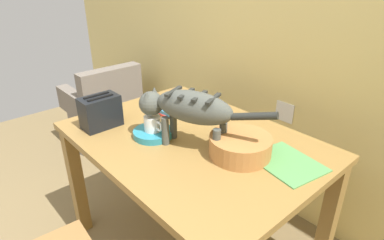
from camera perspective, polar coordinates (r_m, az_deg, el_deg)
name	(u,v)px	position (r m, az deg, el deg)	size (l,w,h in m)	color
wall_rear	(296,21)	(2.03, 17.85, 16.31)	(5.38, 0.11, 2.50)	#E9CF7C
dining_table	(192,153)	(1.67, 0.00, -5.86)	(1.28, 0.92, 0.76)	olive
cat	(187,108)	(1.48, -0.91, 2.09)	(0.64, 0.29, 0.28)	#484C46
saucer_bowl	(153,133)	(1.65, -6.91, -2.33)	(0.20, 0.20, 0.03)	teal
coffee_mug	(153,124)	(1.62, -6.94, -0.63)	(0.12, 0.08, 0.08)	white
magazine	(287,163)	(1.49, 16.47, -7.26)	(0.29, 0.23, 0.01)	#539855
book_stack	(165,109)	(1.92, -4.77, 2.00)	(0.21, 0.13, 0.04)	#DA3C34
wicker_basket	(240,146)	(1.48, 8.52, -4.51)	(0.28, 0.28, 0.10)	#AD723C
toaster	(100,112)	(1.77, -15.89, 1.40)	(0.12, 0.20, 0.18)	black
wicker_armchair	(104,117)	(3.09, -15.29, 0.56)	(0.60, 0.60, 0.78)	slate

